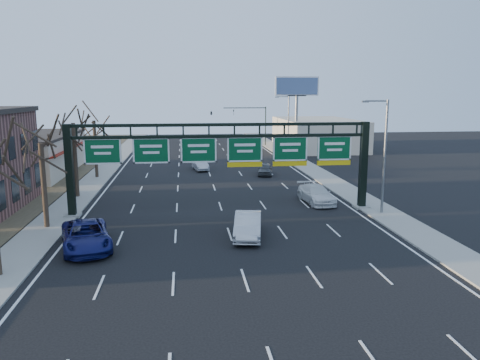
{
  "coord_description": "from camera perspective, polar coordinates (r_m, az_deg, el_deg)",
  "views": [
    {
      "loc": [
        -2.99,
        -28.59,
        9.55
      ],
      "look_at": [
        1.07,
        4.9,
        3.2
      ],
      "focal_mm": 35.0,
      "sensor_mm": 36.0,
      "label": 1
    }
  ],
  "objects": [
    {
      "name": "car_grey_far",
      "position": [
        54.78,
        3.06,
        1.32
      ],
      "size": [
        2.31,
        4.2,
        1.35
      ],
      "primitive_type": "imported",
      "rotation": [
        0.0,
        0.0,
        -0.19
      ],
      "color": "#424648",
      "rests_on": "ground"
    },
    {
      "name": "building_right_distant",
      "position": [
        82.19,
        9.4,
        5.59
      ],
      "size": [
        12.0,
        20.0,
        5.0
      ],
      "primitive_type": "cube",
      "color": "#C0B59F",
      "rests_on": "ground"
    },
    {
      "name": "car_blue_suv",
      "position": [
        30.56,
        -18.26,
        -6.46
      ],
      "size": [
        4.19,
        6.5,
        1.67
      ],
      "primitive_type": "imported",
      "rotation": [
        0.0,
        0.0,
        0.25
      ],
      "color": "navy",
      "rests_on": "ground"
    },
    {
      "name": "ground",
      "position": [
        30.29,
        -0.9,
        -7.72
      ],
      "size": [
        160.0,
        160.0,
        0.0
      ],
      "primitive_type": "plane",
      "color": "black",
      "rests_on": "ground"
    },
    {
      "name": "sidewalk_right",
      "position": [
        51.96,
        10.9,
        -0.06
      ],
      "size": [
        3.0,
        120.0,
        0.12
      ],
      "primitive_type": "cube",
      "color": "gray",
      "rests_on": "ground"
    },
    {
      "name": "billboard_right",
      "position": [
        75.74,
        6.94,
        10.21
      ],
      "size": [
        7.0,
        0.5,
        12.0
      ],
      "color": "slate",
      "rests_on": "ground"
    },
    {
      "name": "streetlight_near",
      "position": [
        38.15,
        17.08,
        3.46
      ],
      "size": [
        2.15,
        0.22,
        9.0
      ],
      "color": "slate",
      "rests_on": "sidewalk_right"
    },
    {
      "name": "sidewalk_left",
      "position": [
        50.47,
        -17.99,
        -0.71
      ],
      "size": [
        3.0,
        120.0,
        0.12
      ],
      "primitive_type": "cube",
      "color": "gray",
      "rests_on": "ground"
    },
    {
      "name": "tree_far",
      "position": [
        54.52,
        -17.45,
        8.0
      ],
      "size": [
        3.6,
        3.6,
        8.86
      ],
      "color": "black",
      "rests_on": "sidewalk_left"
    },
    {
      "name": "car_white_wagon",
      "position": [
        41.45,
        9.28,
        -1.72
      ],
      "size": [
        2.62,
        5.45,
        1.53
      ],
      "primitive_type": "imported",
      "rotation": [
        0.0,
        0.0,
        0.09
      ],
      "color": "white",
      "rests_on": "ground"
    },
    {
      "name": "car_silver_distant",
      "position": [
        58.42,
        -4.89,
        1.9
      ],
      "size": [
        2.18,
        4.44,
        1.4
      ],
      "primitive_type": "imported",
      "rotation": [
        0.0,
        0.0,
        0.17
      ],
      "color": "#B0B1B5",
      "rests_on": "ground"
    },
    {
      "name": "traffic_signal_mast",
      "position": [
        84.14,
        -1.0,
        7.89
      ],
      "size": [
        10.16,
        0.54,
        7.0
      ],
      "color": "black",
      "rests_on": "ground"
    },
    {
      "name": "tree_gantry",
      "position": [
        35.07,
        -23.26,
        5.82
      ],
      "size": [
        3.6,
        3.6,
        8.48
      ],
      "color": "black",
      "rests_on": "sidewalk_left"
    },
    {
      "name": "streetlight_far",
      "position": [
        70.45,
        5.82,
        6.97
      ],
      "size": [
        2.15,
        0.22,
        9.0
      ],
      "color": "slate",
      "rests_on": "sidewalk_right"
    },
    {
      "name": "sign_gantry",
      "position": [
        37.05,
        -1.98,
        3.02
      ],
      "size": [
        24.6,
        1.2,
        7.2
      ],
      "color": "black",
      "rests_on": "ground"
    },
    {
      "name": "tree_mid",
      "position": [
        44.71,
        -19.78,
        7.87
      ],
      "size": [
        3.6,
        3.6,
        9.24
      ],
      "color": "black",
      "rests_on": "sidewalk_left"
    },
    {
      "name": "lane_markings",
      "position": [
        49.61,
        -3.33,
        -0.45
      ],
      "size": [
        21.6,
        120.0,
        0.01
      ],
      "primitive_type": "cube",
      "color": "white",
      "rests_on": "ground"
    },
    {
      "name": "car_silver_sedan",
      "position": [
        31.26,
        0.96,
        -5.56
      ],
      "size": [
        2.52,
        5.17,
        1.63
      ],
      "primitive_type": "imported",
      "rotation": [
        0.0,
        0.0,
        -0.17
      ],
      "color": "#B5B5BA",
      "rests_on": "ground"
    },
    {
      "name": "cream_strip",
      "position": [
        60.91,
        -24.57,
        2.91
      ],
      "size": [
        10.9,
        18.4,
        4.7
      ],
      "color": "#C0B59F",
      "rests_on": "ground"
    }
  ]
}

